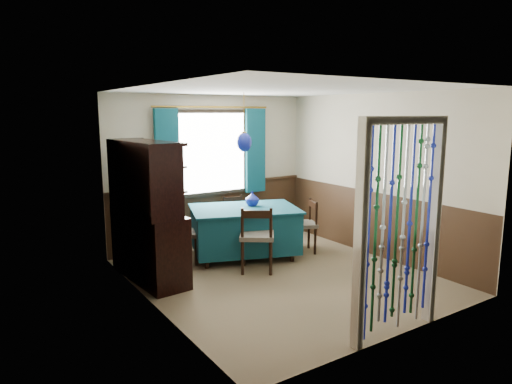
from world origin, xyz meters
TOP-DOWN VIEW (x-y plane):
  - floor at (0.00, 0.00)m, footprint 4.00×4.00m
  - ceiling at (0.00, 0.00)m, footprint 4.00×4.00m
  - wall_back at (0.00, 2.00)m, footprint 3.60×0.00m
  - wall_front at (0.00, -2.00)m, footprint 3.60×0.00m
  - wall_left at (-1.80, 0.00)m, footprint 0.00×4.00m
  - wall_right at (1.80, 0.00)m, footprint 0.00×4.00m
  - wainscot_back at (0.00, 1.99)m, footprint 3.60×0.00m
  - wainscot_front at (0.00, -1.99)m, footprint 3.60×0.00m
  - wainscot_left at (-1.79, 0.00)m, footprint 0.00×4.00m
  - wainscot_right at (1.79, 0.00)m, footprint 0.00×4.00m
  - window at (0.00, 1.95)m, footprint 1.32×0.12m
  - doorway at (0.00, -1.94)m, footprint 1.16×0.12m
  - dining_table at (0.04, 1.01)m, footprint 1.88×1.58m
  - chair_near at (-0.16, 0.35)m, footprint 0.64×0.63m
  - chair_far at (0.30, 1.71)m, footprint 0.45×0.44m
  - chair_left at (-0.85, 1.28)m, footprint 0.54×0.55m
  - chair_right at (0.98, 0.70)m, footprint 0.53×0.54m
  - sideboard at (-1.53, 0.90)m, footprint 0.61×1.45m
  - pendant_lamp at (0.04, 1.01)m, footprint 0.23×0.23m
  - vase_table at (0.24, 1.09)m, footprint 0.20×0.20m
  - bowl_shelf at (-1.47, 0.58)m, footprint 0.24×0.24m
  - vase_sideboard at (-1.47, 1.24)m, footprint 0.18×0.18m

SIDE VIEW (x-z plane):
  - floor at x=0.00m, z-range 0.00..0.00m
  - chair_far at x=0.30m, z-range 0.03..0.84m
  - chair_left at x=-0.85m, z-range 0.03..0.85m
  - dining_table at x=0.04m, z-range 0.06..0.83m
  - chair_right at x=0.98m, z-range 0.03..0.87m
  - wainscot_back at x=0.00m, z-range -1.30..2.30m
  - wainscot_front at x=0.00m, z-range -1.30..2.30m
  - wainscot_left at x=-1.79m, z-range -1.50..2.50m
  - wainscot_right at x=1.79m, z-range -1.50..2.50m
  - chair_near at x=-0.16m, z-range 0.03..0.97m
  - sideboard at x=-1.53m, z-range -0.29..1.56m
  - vase_table at x=0.24m, z-range 0.77..0.98m
  - vase_sideboard at x=-1.47m, z-range 0.93..1.10m
  - doorway at x=0.00m, z-range -0.04..2.14m
  - wall_back at x=0.00m, z-range -0.55..3.05m
  - wall_front at x=0.00m, z-range -0.55..3.05m
  - wall_left at x=-1.80m, z-range -0.75..3.25m
  - wall_right at x=1.80m, z-range -0.75..3.25m
  - bowl_shelf at x=-1.47m, z-range 1.27..1.32m
  - window at x=0.00m, z-range 0.84..2.26m
  - pendant_lamp at x=0.04m, z-range 1.34..2.21m
  - ceiling at x=0.00m, z-range 2.50..2.50m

